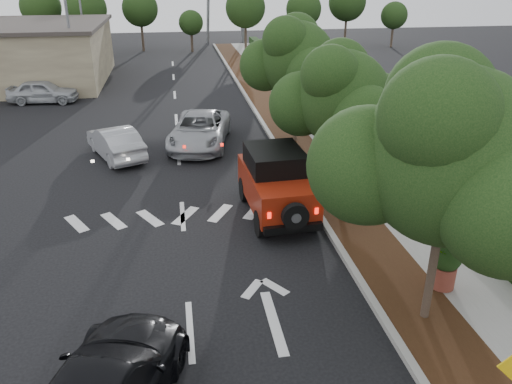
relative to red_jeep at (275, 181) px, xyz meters
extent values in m
plane|color=black|center=(-3.19, -5.83, -1.15)|extent=(120.00, 120.00, 0.00)
cube|color=#9E9B93|center=(1.41, 6.17, -1.07)|extent=(0.20, 70.00, 0.15)
cube|color=black|center=(2.41, 6.17, -1.09)|extent=(1.80, 70.00, 0.12)
cube|color=gray|center=(4.31, 6.17, -1.09)|extent=(2.00, 70.00, 0.12)
cube|color=black|center=(5.71, 6.17, -0.75)|extent=(0.80, 70.00, 0.80)
cylinder|color=black|center=(-0.90, 1.11, -0.71)|extent=(0.34, 0.88, 0.86)
cylinder|color=black|center=(0.79, 1.19, -0.71)|extent=(0.34, 0.88, 0.86)
cylinder|color=black|center=(-0.77, -1.61, -0.71)|extent=(0.34, 0.88, 0.86)
cylinder|color=black|center=(0.92, -1.53, -0.71)|extent=(0.34, 0.88, 0.86)
cube|color=maroon|center=(0.01, -0.21, -0.12)|extent=(2.13, 4.08, 1.08)
cube|color=black|center=(-0.01, 0.11, 0.77)|extent=(1.89, 2.28, 0.69)
cube|color=maroon|center=(-0.06, 1.31, -0.21)|extent=(1.76, 1.20, 0.89)
cube|color=black|center=(0.11, -2.29, -0.61)|extent=(1.85, 0.28, 0.24)
cylinder|color=black|center=(0.11, -2.44, -0.12)|extent=(0.83, 0.28, 0.82)
cube|color=#FF190C|center=(-0.63, -2.26, -0.12)|extent=(0.11, 0.05, 0.19)
cube|color=#FF190C|center=(0.84, -2.19, -0.12)|extent=(0.11, 0.05, 0.19)
imported|color=#9FA1A6|center=(-2.13, 7.57, -0.39)|extent=(3.56, 5.85, 1.52)
imported|color=#A9ABB1|center=(-5.93, 6.55, -0.45)|extent=(3.01, 4.46, 1.39)
imported|color=#AFB3B7|center=(-11.30, 17.37, -0.43)|extent=(4.33, 2.05, 1.43)
cylinder|color=brown|center=(3.41, -5.28, -0.70)|extent=(0.66, 0.66, 0.62)
sphere|color=black|center=(3.41, -5.28, -0.12)|extent=(0.78, 0.78, 0.78)
imported|color=black|center=(3.41, -5.28, -0.03)|extent=(0.70, 0.61, 0.73)
camera|label=1|loc=(-3.17, -15.27, 6.63)|focal=35.00mm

